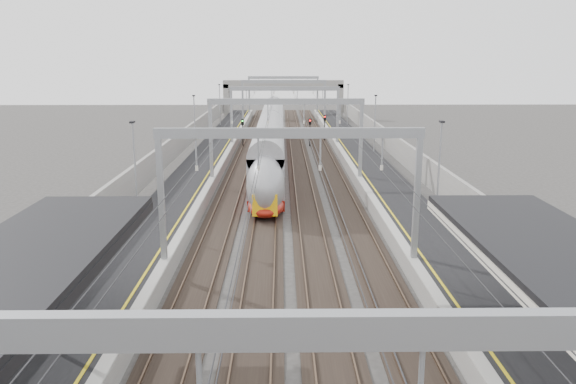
{
  "coord_description": "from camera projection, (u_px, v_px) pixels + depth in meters",
  "views": [
    {
      "loc": [
        -0.38,
        -4.77,
        10.86
      ],
      "look_at": [
        0.0,
        27.64,
        3.09
      ],
      "focal_mm": 35.0,
      "sensor_mm": 36.0,
      "label": 1
    }
  ],
  "objects": [
    {
      "name": "overhead_line",
      "position": [
        285.0,
        106.0,
        55.94
      ],
      "size": [
        13.0,
        140.0,
        6.6
      ],
      "color": "gray",
      "rests_on": "platform_left"
    },
    {
      "name": "platform_left",
      "position": [
        197.0,
        175.0,
        50.72
      ],
      "size": [
        4.0,
        120.0,
        1.0
      ],
      "primitive_type": "cube",
      "color": "black",
      "rests_on": "ground"
    },
    {
      "name": "tracks",
      "position": [
        286.0,
        180.0,
        50.92
      ],
      "size": [
        11.4,
        140.0,
        0.2
      ],
      "color": "black",
      "rests_on": "ground"
    },
    {
      "name": "wall_right",
      "position": [
        409.0,
        163.0,
        50.69
      ],
      "size": [
        0.3,
        120.0,
        3.2
      ],
      "primitive_type": "cube",
      "color": "gray",
      "rests_on": "ground"
    },
    {
      "name": "overbridge",
      "position": [
        283.0,
        89.0,
        103.18
      ],
      "size": [
        22.0,
        2.2,
        6.9
      ],
      "color": "gray",
      "rests_on": "ground"
    },
    {
      "name": "signal_green",
      "position": [
        243.0,
        128.0,
        69.67
      ],
      "size": [
        0.32,
        0.32,
        3.48
      ],
      "color": "black",
      "rests_on": "ground"
    },
    {
      "name": "signal_red_near",
      "position": [
        310.0,
        127.0,
        70.2
      ],
      "size": [
        0.32,
        0.32,
        3.48
      ],
      "color": "black",
      "rests_on": "ground"
    },
    {
      "name": "wall_left",
      "position": [
        161.0,
        164.0,
        50.43
      ],
      "size": [
        0.3,
        120.0,
        3.2
      ],
      "primitive_type": "cube",
      "color": "gray",
      "rests_on": "ground"
    },
    {
      "name": "signal_red_far",
      "position": [
        325.0,
        123.0,
        74.67
      ],
      "size": [
        0.32,
        0.32,
        3.48
      ],
      "color": "black",
      "rests_on": "ground"
    },
    {
      "name": "platform_right",
      "position": [
        374.0,
        175.0,
        50.91
      ],
      "size": [
        4.0,
        120.0,
        1.0
      ],
      "primitive_type": "cube",
      "color": "black",
      "rests_on": "ground"
    },
    {
      "name": "train",
      "position": [
        271.0,
        143.0,
        59.23
      ],
      "size": [
        2.68,
        48.89,
        4.24
      ],
      "color": "#9D1A0E",
      "rests_on": "ground"
    }
  ]
}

